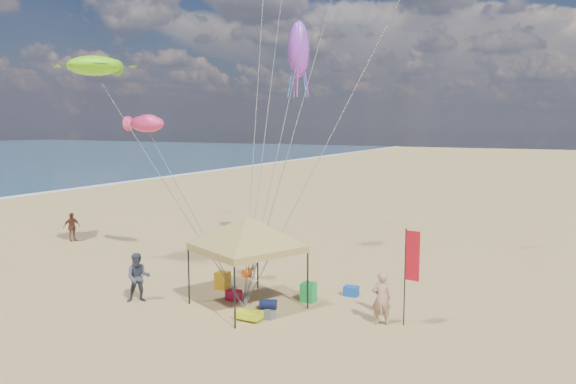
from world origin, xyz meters
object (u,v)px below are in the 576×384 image
Objects in this scene: feather_flag at (410,262)px; person_near_a at (381,298)px; chair_green at (308,292)px; person_far_a at (72,227)px; cooler_red at (234,295)px; beach_cart at (249,315)px; person_near_b at (138,277)px; canopy_tent at (247,219)px; cooler_blue at (351,291)px; person_near_c at (256,260)px; chair_yellow at (223,280)px.

person_near_a is (-0.88, -0.21, -1.29)m from feather_flag.
person_far_a is at bearing 167.91° from chair_green.
cooler_red is 2.28m from beach_cart.
chair_green is 0.38× the size of person_near_b.
canopy_tent is at bearing 122.75° from beach_cart.
chair_green is (2.58, 1.16, 0.16)m from cooler_red.
canopy_tent is 3.68m from chair_green.
cooler_blue is (-2.83, 2.18, -1.98)m from feather_flag.
cooler_red is at bearing -155.79° from chair_green.
cooler_blue is at bearing -160.81° from person_near_c.
person_near_a reaches higher than person_near_c.
beach_cart is (1.63, -1.59, 0.01)m from cooler_red.
person_far_a reaches higher than chair_green.
chair_yellow is at bearing -163.03° from cooler_blue.
chair_yellow is 0.78× the size of beach_cart.
person_far_a is (-17.67, 2.18, 0.63)m from cooler_blue.
person_near_c is at bearing 153.15° from chair_green.
cooler_red is 0.77× the size of chair_yellow.
beach_cart is (-2.14, -4.10, 0.01)m from cooler_blue.
person_near_c is at bearing 117.72° from beach_cart.
chair_yellow reaches higher than cooler_blue.
canopy_tent reaches higher than person_near_c.
feather_flag is 2.00× the size of person_far_a.
feather_flag is 8.01m from chair_yellow.
canopy_tent is 8.16× the size of chair_yellow.
cooler_blue is 0.77× the size of chair_green.
feather_flag reaches higher than person_near_b.
person_near_b is at bearing -167.69° from feather_flag.
person_near_a is 20.15m from person_far_a.
chair_yellow is 0.38× the size of person_near_b.
person_near_b reaches higher than cooler_red.
cooler_blue is (3.78, 2.51, 0.00)m from cooler_red.
cooler_red is at bearing -177.19° from feather_flag.
chair_green is 6.38m from person_near_b.
person_near_b is 5.17m from person_near_c.
cooler_red is at bearing -23.87° from person_near_a.
beach_cart is at bearing -44.31° from cooler_red.
feather_flag is 6.90m from cooler_red.
chair_green is (-1.20, -1.35, 0.16)m from cooler_blue.
person_near_a is at bearing 5.71° from canopy_tent.
person_near_a reaches higher than chair_yellow.
person_near_b is at bearing -152.42° from chair_green.
person_far_a reaches higher than cooler_red.
cooler_red is 0.32× the size of person_near_c.
feather_flag is at bearing 2.81° from cooler_red.
chair_yellow is at bearing 16.97° from person_near_b.
person_far_a is at bearing 110.29° from person_near_b.
cooler_red is 1.55m from chair_yellow.
person_far_a is at bearing 163.83° from chair_yellow.
person_near_c is (-1.53, 3.18, -2.37)m from canopy_tent.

